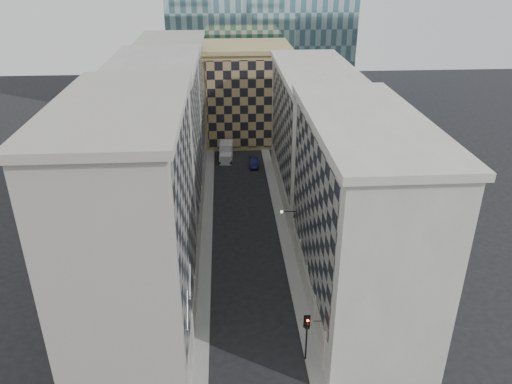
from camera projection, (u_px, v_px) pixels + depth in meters
name	position (u px, v px, depth m)	size (l,w,h in m)	color
sidewalk_west	(207.00, 233.00, 67.86)	(1.50, 100.00, 0.15)	gray
sidewalk_east	(283.00, 230.00, 68.48)	(1.50, 100.00, 0.15)	gray
bldg_left_a	(134.00, 229.00, 45.35)	(10.80, 22.80, 23.70)	#A19A91
bldg_left_b	(161.00, 149.00, 65.34)	(10.80, 22.80, 22.70)	#9A968F
bldg_left_c	(175.00, 106.00, 85.32)	(10.80, 22.80, 21.70)	#A19A91
bldg_right_a	(357.00, 215.00, 50.87)	(10.80, 26.80, 20.70)	#B1ADA3
bldg_right_b	(313.00, 133.00, 75.34)	(10.80, 28.80, 19.70)	#B1ADA3
tan_block	(246.00, 93.00, 98.27)	(16.80, 14.80, 18.80)	tan
flagpoles_left	(189.00, 295.00, 42.81)	(0.10, 6.33, 2.33)	gray
bracket_lamp	(283.00, 212.00, 60.37)	(1.98, 0.36, 0.36)	black
traffic_light	(307.00, 329.00, 45.27)	(0.62, 0.53, 4.96)	black
box_truck	(226.00, 153.00, 91.58)	(2.65, 5.69, 3.04)	#BCBCBC
dark_car	(254.00, 162.00, 88.82)	(1.55, 4.45, 1.47)	#0F143A
shop_sign	(311.00, 324.00, 45.67)	(1.09, 0.62, 0.69)	black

